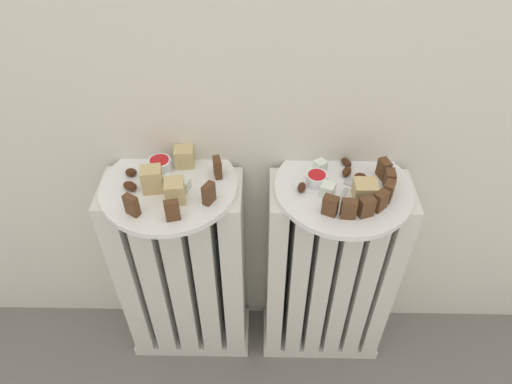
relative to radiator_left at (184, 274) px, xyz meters
name	(u,v)px	position (x,y,z in m)	size (l,w,h in m)	color
radiator_left	(184,274)	(0.00, 0.00, 0.00)	(0.30, 0.13, 0.55)	silver
radiator_right	(328,276)	(0.35, 0.00, 0.00)	(0.30, 0.13, 0.55)	silver
plate_left	(169,186)	(0.00, 0.00, 0.29)	(0.27, 0.27, 0.01)	white
plate_right	(343,188)	(0.35, 0.00, 0.29)	(0.27, 0.27, 0.01)	white
dark_cake_slice_left_0	(132,205)	(-0.05, -0.08, 0.31)	(0.03, 0.01, 0.04)	#56351E
dark_cake_slice_left_1	(172,210)	(0.02, -0.10, 0.31)	(0.03, 0.01, 0.04)	#56351E
dark_cake_slice_left_2	(209,193)	(0.09, -0.05, 0.31)	(0.03, 0.01, 0.04)	#56351E
dark_cake_slice_left_3	(217,168)	(0.10, 0.03, 0.31)	(0.03, 0.01, 0.04)	#56351E
marble_cake_slice_left_0	(152,179)	(-0.03, -0.02, 0.32)	(0.04, 0.03, 0.05)	tan
marble_cake_slice_left_1	(175,191)	(0.02, -0.05, 0.31)	(0.04, 0.04, 0.04)	tan
marble_cake_slice_left_2	(184,157)	(0.03, 0.06, 0.31)	(0.04, 0.03, 0.04)	tan
turkish_delight_left_0	(184,185)	(0.03, -0.02, 0.30)	(0.02, 0.02, 0.02)	white
turkish_delight_left_1	(168,180)	(0.00, 0.00, 0.30)	(0.02, 0.02, 0.02)	white
medjool_date_left_0	(131,172)	(-0.08, 0.02, 0.30)	(0.02, 0.02, 0.02)	#3D1E0F
medjool_date_left_1	(130,186)	(-0.07, -0.02, 0.30)	(0.03, 0.02, 0.02)	#3D1E0F
jam_bowl_left	(160,164)	(-0.02, 0.04, 0.31)	(0.05, 0.05, 0.03)	white
dark_cake_slice_right_0	(330,206)	(0.31, -0.08, 0.31)	(0.03, 0.02, 0.04)	#56351E
dark_cake_slice_right_1	(349,209)	(0.34, -0.09, 0.31)	(0.03, 0.02, 0.04)	#56351E
dark_cake_slice_right_2	(366,207)	(0.37, -0.08, 0.31)	(0.03, 0.02, 0.04)	#56351E
dark_cake_slice_right_3	(381,201)	(0.40, -0.06, 0.31)	(0.03, 0.02, 0.04)	#56351E
dark_cake_slice_right_4	(389,191)	(0.42, -0.04, 0.31)	(0.03, 0.02, 0.04)	#56351E
dark_cake_slice_right_5	(389,180)	(0.43, 0.00, 0.31)	(0.03, 0.02, 0.04)	#56351E
dark_cake_slice_right_6	(384,169)	(0.43, 0.03, 0.31)	(0.03, 0.02, 0.04)	#56351E
marble_cake_slice_right_0	(365,191)	(0.38, -0.04, 0.31)	(0.04, 0.04, 0.04)	tan
turkish_delight_right_0	(320,165)	(0.30, 0.05, 0.30)	(0.02, 0.02, 0.02)	white
turkish_delight_right_1	(328,190)	(0.31, -0.03, 0.31)	(0.03, 0.03, 0.03)	white
medjool_date_right_0	(360,177)	(0.38, 0.02, 0.30)	(0.03, 0.02, 0.02)	#3D1E0F
medjool_date_right_1	(346,162)	(0.36, 0.06, 0.30)	(0.03, 0.02, 0.01)	#3D1E0F
medjool_date_right_2	(302,187)	(0.26, -0.02, 0.30)	(0.02, 0.02, 0.02)	#3D1E0F
medjool_date_right_3	(347,172)	(0.35, 0.03, 0.30)	(0.03, 0.02, 0.02)	#3D1E0F
jam_bowl_right	(317,178)	(0.29, 0.01, 0.31)	(0.04, 0.04, 0.02)	white
fork	(345,192)	(0.34, -0.02, 0.29)	(0.06, 0.10, 0.00)	#B7B7BC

